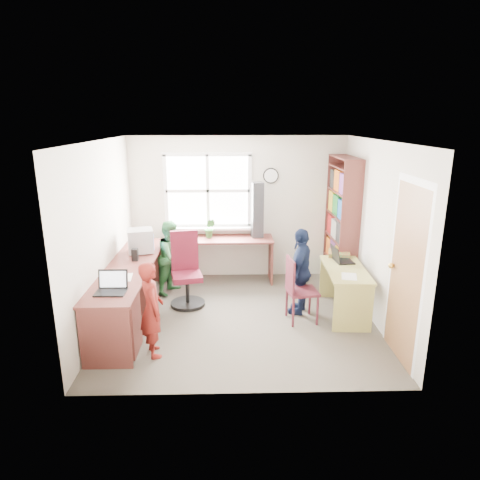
% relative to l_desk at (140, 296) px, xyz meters
% --- Properties ---
extents(room, '(3.64, 3.44, 2.44)m').
position_rel_l_desk_xyz_m(room, '(1.32, 0.38, 0.76)').
color(room, '#433D35').
rests_on(room, ground).
extents(l_desk, '(2.38, 2.95, 0.75)m').
position_rel_l_desk_xyz_m(l_desk, '(0.00, 0.00, 0.00)').
color(l_desk, brown).
rests_on(l_desk, ground).
extents(right_desk, '(0.60, 1.19, 0.67)m').
position_rel_l_desk_xyz_m(right_desk, '(2.76, 0.39, 0.03)').
color(right_desk, tan).
rests_on(right_desk, ground).
extents(bookshelf, '(0.30, 1.02, 2.10)m').
position_rel_l_desk_xyz_m(bookshelf, '(2.96, 1.47, 0.55)').
color(bookshelf, brown).
rests_on(bookshelf, ground).
extents(swivel_chair, '(0.60, 0.60, 1.09)m').
position_rel_l_desk_xyz_m(swivel_chair, '(0.52, 0.79, 0.01)').
color(swivel_chair, black).
rests_on(swivel_chair, ground).
extents(wooden_chair, '(0.43, 0.43, 0.90)m').
position_rel_l_desk_xyz_m(wooden_chair, '(2.07, 0.17, 0.03)').
color(wooden_chair, '#531B25').
rests_on(wooden_chair, ground).
extents(crt_monitor, '(0.43, 0.40, 0.35)m').
position_rel_l_desk_xyz_m(crt_monitor, '(-0.15, 0.95, 0.47)').
color(crt_monitor, '#A7A6AB').
rests_on(crt_monitor, l_desk).
extents(laptop_left, '(0.34, 0.29, 0.23)m').
position_rel_l_desk_xyz_m(laptop_left, '(-0.19, -0.53, 0.35)').
color(laptop_left, black).
rests_on(laptop_left, l_desk).
extents(laptop_right, '(0.31, 0.36, 0.23)m').
position_rel_l_desk_xyz_m(laptop_right, '(2.76, 0.69, 0.27)').
color(laptop_right, black).
rests_on(laptop_right, right_desk).
extents(speaker_a, '(0.09, 0.09, 0.17)m').
position_rel_l_desk_xyz_m(speaker_a, '(-0.16, 0.58, 0.38)').
color(speaker_a, black).
rests_on(speaker_a, l_desk).
extents(speaker_b, '(0.11, 0.11, 0.18)m').
position_rel_l_desk_xyz_m(speaker_b, '(-0.15, 1.19, 0.39)').
color(speaker_b, black).
rests_on(speaker_b, l_desk).
extents(cd_tower, '(0.21, 0.19, 0.92)m').
position_rel_l_desk_xyz_m(cd_tower, '(1.62, 1.77, 0.75)').
color(cd_tower, black).
rests_on(cd_tower, l_desk).
extents(game_box, '(0.38, 0.38, 0.06)m').
position_rel_l_desk_xyz_m(game_box, '(2.82, 0.97, 0.25)').
color(game_box, red).
rests_on(game_box, right_desk).
extents(paper_a, '(0.23, 0.31, 0.00)m').
position_rel_l_desk_xyz_m(paper_a, '(-0.16, -0.09, 0.30)').
color(paper_a, silver).
rests_on(paper_a, l_desk).
extents(paper_b, '(0.25, 0.31, 0.00)m').
position_rel_l_desk_xyz_m(paper_b, '(2.73, 0.08, 0.22)').
color(paper_b, silver).
rests_on(paper_b, right_desk).
extents(potted_plant, '(0.22, 0.19, 0.33)m').
position_rel_l_desk_xyz_m(potted_plant, '(0.84, 1.73, 0.46)').
color(potted_plant, '#2D712E').
rests_on(potted_plant, l_desk).
extents(person_red, '(0.40, 0.48, 1.13)m').
position_rel_l_desk_xyz_m(person_red, '(0.27, -0.63, 0.11)').
color(person_red, maroon).
rests_on(person_red, ground).
extents(person_green, '(0.64, 0.70, 1.16)m').
position_rel_l_desk_xyz_m(person_green, '(0.26, 1.25, 0.12)').
color(person_green, '#30783C').
rests_on(person_green, ground).
extents(person_navy, '(0.55, 0.78, 1.23)m').
position_rel_l_desk_xyz_m(person_navy, '(2.16, 0.46, 0.16)').
color(person_navy, '#141E3F').
rests_on(person_navy, ground).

